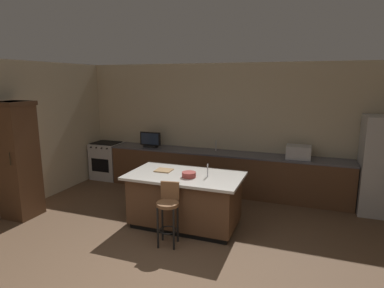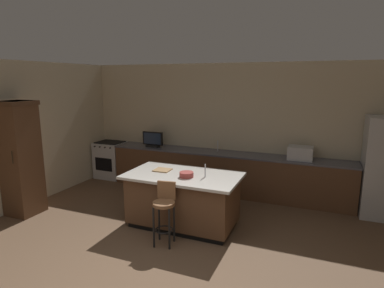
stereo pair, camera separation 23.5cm
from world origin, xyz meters
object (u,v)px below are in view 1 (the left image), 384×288
(microwave, at_px, (299,152))
(bar_stool_center, at_px, (168,208))
(kitchen_island, at_px, (185,199))
(fruit_bowl, at_px, (189,175))
(cutting_board, at_px, (164,170))
(range_oven, at_px, (107,160))
(cell_phone, at_px, (161,169))
(tv_monitor, at_px, (150,140))
(cabinet_tower, at_px, (18,158))

(microwave, bearing_deg, bar_stool_center, -124.68)
(kitchen_island, height_order, bar_stool_center, bar_stool_center)
(fruit_bowl, distance_m, cutting_board, 0.58)
(kitchen_island, height_order, range_oven, range_oven)
(range_oven, xyz_separation_m, fruit_bowl, (2.98, -1.97, 0.50))
(range_oven, relative_size, bar_stool_center, 0.97)
(microwave, distance_m, cell_phone, 2.85)
(tv_monitor, xyz_separation_m, cutting_board, (1.16, -1.73, -0.15))
(cabinet_tower, xyz_separation_m, microwave, (4.74, 2.51, -0.06))
(kitchen_island, height_order, cutting_board, cutting_board)
(microwave, xyz_separation_m, cell_phone, (-2.27, -1.72, -0.12))
(range_oven, relative_size, microwave, 1.95)
(tv_monitor, xyz_separation_m, bar_stool_center, (1.58, -2.49, -0.50))
(cabinet_tower, xyz_separation_m, bar_stool_center, (2.98, -0.03, -0.53))
(fruit_bowl, bearing_deg, bar_stool_center, -102.18)
(kitchen_island, xyz_separation_m, range_oven, (-2.87, 1.85, -0.01))
(cabinet_tower, distance_m, fruit_bowl, 3.15)
(range_oven, height_order, cell_phone, range_oven)
(range_oven, height_order, tv_monitor, tv_monitor)
(bar_stool_center, xyz_separation_m, cell_phone, (-0.51, 0.82, 0.35))
(cabinet_tower, xyz_separation_m, cell_phone, (2.47, 0.80, -0.18))
(kitchen_island, xyz_separation_m, fruit_bowl, (0.12, -0.12, 0.49))
(bar_stool_center, bearing_deg, cabinet_tower, 170.62)
(cabinet_tower, distance_m, microwave, 5.36)
(cabinet_tower, distance_m, cutting_board, 2.67)
(bar_stool_center, relative_size, cell_phone, 6.45)
(range_oven, height_order, cabinet_tower, cabinet_tower)
(kitchen_island, distance_m, cabinet_tower, 3.12)
(fruit_bowl, bearing_deg, microwave, 50.37)
(cell_phone, relative_size, cutting_board, 0.53)
(bar_stool_center, bearing_deg, cutting_board, 110.21)
(range_oven, xyz_separation_m, cabinet_tower, (-0.12, -2.51, 0.64))
(kitchen_island, relative_size, fruit_bowl, 8.36)
(cabinet_tower, xyz_separation_m, cutting_board, (2.56, 0.74, -0.17))
(microwave, bearing_deg, cell_phone, -142.84)
(cutting_board, bearing_deg, fruit_bowl, -19.86)
(range_oven, bearing_deg, microwave, 0.01)
(range_oven, xyz_separation_m, microwave, (4.62, 0.00, 0.58))
(microwave, distance_m, fruit_bowl, 2.57)
(tv_monitor, bearing_deg, fruit_bowl, -48.43)
(cabinet_tower, bearing_deg, microwave, 27.95)
(range_oven, bearing_deg, cell_phone, -36.11)
(cabinet_tower, relative_size, cell_phone, 14.16)
(tv_monitor, xyz_separation_m, fruit_bowl, (1.71, -1.92, -0.12))
(fruit_bowl, relative_size, cutting_board, 0.82)
(fruit_bowl, height_order, cell_phone, fruit_bowl)
(range_oven, distance_m, cell_phone, 2.95)
(range_oven, height_order, microwave, microwave)
(tv_monitor, height_order, bar_stool_center, tv_monitor)
(fruit_bowl, bearing_deg, cutting_board, 160.14)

